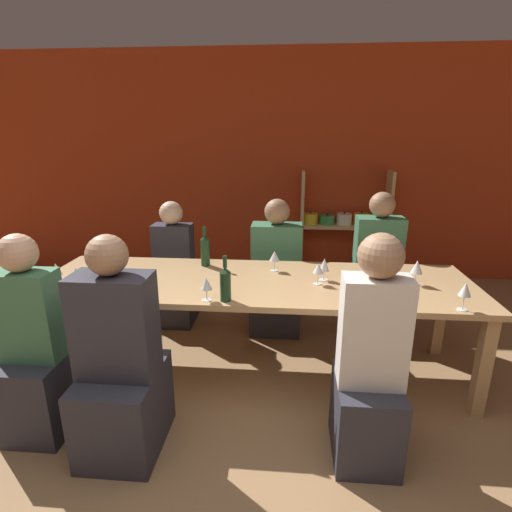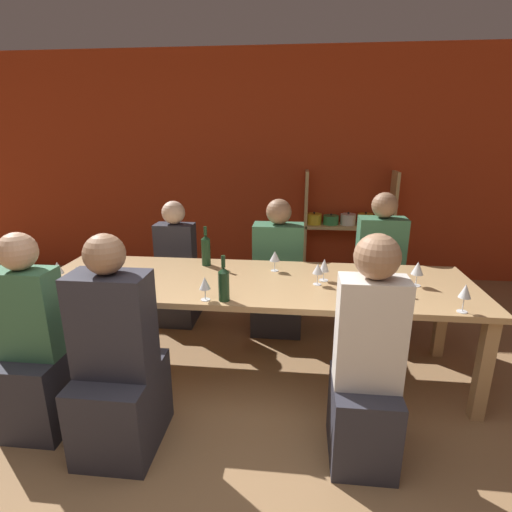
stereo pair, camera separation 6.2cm
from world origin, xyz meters
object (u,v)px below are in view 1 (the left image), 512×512
Objects in this scene: person_far_a at (175,278)px; wine_glass_white_a at (275,257)px; wine_bottle_amber at (370,268)px; wine_glass_empty_c at (206,284)px; person_far_c at (375,280)px; person_far_b at (276,282)px; wine_glass_white_c at (76,274)px; person_near_c at (121,375)px; wine_glass_red_b at (324,265)px; wine_bottle_dark at (205,250)px; wine_glass_empty_b at (56,270)px; dining_table at (255,289)px; wine_glass_empty_a at (465,290)px; wine_glass_white_b at (318,269)px; wine_glass_red_a at (417,268)px; shelf_unit at (344,239)px; person_near_a at (37,360)px; person_near_b at (369,377)px; wine_bottle_green at (225,283)px.

wine_glass_white_a is at bearing 148.36° from person_far_a.
wine_bottle_amber is 1.12m from wine_glass_empty_c.
person_far_b is at bearing 2.14° from person_far_c.
wine_bottle_amber is 1.88× the size of wine_glass_white_c.
person_near_c is at bearing 63.22° from person_far_b.
wine_glass_red_b is (-0.30, 0.07, -0.01)m from wine_bottle_amber.
wine_bottle_dark is 1.88× the size of wine_glass_empty_b.
person_far_b is (0.13, 0.78, -0.23)m from dining_table.
wine_glass_empty_a is 0.15× the size of person_far_a.
wine_glass_empty_b is (-1.78, -0.20, 0.01)m from wine_glass_white_b.
person_far_a reaches higher than wine_glass_red_a.
dining_table is 18.46× the size of wine_glass_white_c.
person_near_c is at bearing -133.25° from wine_glass_empty_c.
wine_glass_empty_b is 1.08m from wine_glass_empty_c.
person_far_c is at bearing 96.40° from wine_glass_red_a.
wine_bottle_dark is 0.25× the size of person_far_c.
wine_glass_empty_b is 0.14× the size of person_far_a.
dining_table is (-0.91, -2.09, 0.15)m from shelf_unit.
wine_glass_white_a is 1.70m from person_near_a.
person_near_a is at bearing -172.63° from wine_glass_empty_a.
person_near_c is (-1.12, -0.78, -0.39)m from wine_glass_white_b.
wine_bottle_amber is 1.81× the size of wine_glass_empty_a.
person_far_c reaches higher than wine_glass_empty_b.
person_far_c is at bearing 43.69° from person_near_c.
wine_bottle_amber is at bearing 19.00° from person_near_a.
wine_glass_red_a is 2.49m from person_near_a.
wine_glass_empty_a is at bearing 7.37° from person_near_a.
wine_glass_red_b is at bearing 54.92° from person_far_c.
person_near_c is (0.47, -0.50, -0.40)m from wine_glass_white_c.
wine_glass_white_c is 0.80m from person_near_c.
wine_bottle_dark is 1.59m from person_near_b.
wine_glass_red_a is 1.13× the size of wine_glass_empty_c.
wine_bottle_green reaches higher than wine_glass_empty_c.
wine_glass_empty_b is at bearing -173.71° from wine_glass_white_b.
wine_glass_white_a is 0.41m from wine_glass_white_b.
wine_glass_red_b reaches higher than wine_glass_empty_c.
person_far_b reaches higher than wine_glass_empty_c.
person_far_c is at bearing 74.26° from wine_bottle_amber.
wine_glass_white_b is 1.10m from person_far_c.
wine_bottle_dark is 2.06× the size of wine_glass_white_b.
wine_glass_empty_b reaches higher than wine_glass_white_b.
person_far_c is (-0.25, 1.21, -0.40)m from wine_glass_empty_a.
wine_bottle_dark is at bearing 102.36° from wine_glass_empty_c.
person_near_a is (-2.35, -0.73, -0.39)m from wine_glass_red_a.
wine_glass_red_a is at bearing 4.31° from wine_glass_white_b.
person_far_b reaches higher than wine_glass_white_a.
person_near_a reaches higher than wine_glass_empty_b.
wine_bottle_amber is at bearing -173.43° from wine_glass_red_a.
person_far_b is (1.28, 1.10, -0.43)m from wine_glass_white_c.
person_near_b is at bearing -119.00° from wine_glass_red_a.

